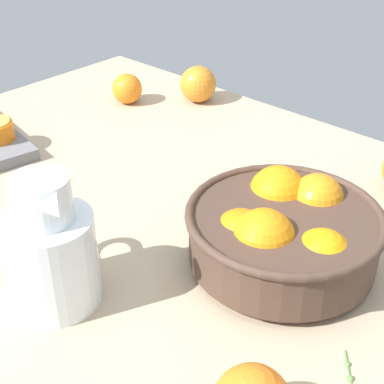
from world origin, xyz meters
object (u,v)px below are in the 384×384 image
at_px(juice_pitcher, 52,258).
at_px(loose_orange_3, 198,84).
at_px(loose_orange_4, 127,89).
at_px(fruit_bowl, 283,233).

height_order(juice_pitcher, loose_orange_3, juice_pitcher).
height_order(juice_pitcher, loose_orange_4, juice_pitcher).
bearing_deg(loose_orange_3, fruit_bowl, -36.99).
bearing_deg(loose_orange_4, juice_pitcher, -50.41).
relative_size(fruit_bowl, juice_pitcher, 1.44).
bearing_deg(fruit_bowl, juice_pitcher, -124.38).
bearing_deg(juice_pitcher, loose_orange_3, 116.21).
distance_m(fruit_bowl, loose_orange_4, 0.62).
relative_size(juice_pitcher, loose_orange_4, 2.80).
xyz_separation_m(fruit_bowl, loose_orange_3, (-0.47, 0.35, -0.01)).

